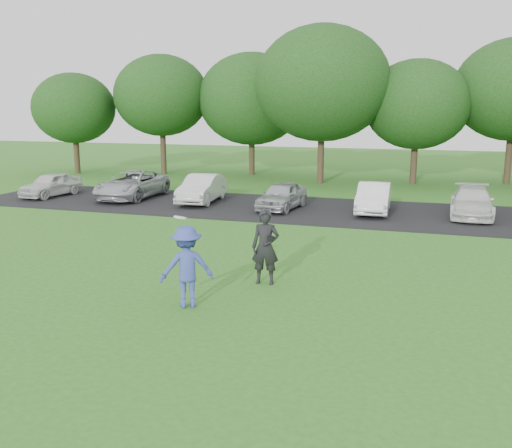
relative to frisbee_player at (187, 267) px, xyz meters
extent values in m
plane|color=#2F6C1E|center=(0.64, -0.67, -0.89)|extent=(100.00, 100.00, 0.00)
cube|color=black|center=(0.64, 12.33, -0.87)|extent=(32.00, 6.50, 0.03)
imported|color=#3C4AA9|center=(0.00, 0.00, 0.00)|extent=(1.32, 1.16, 1.77)
cylinder|color=white|center=(-0.10, -0.06, 1.07)|extent=(0.28, 0.27, 0.11)
imported|color=black|center=(1.13, 2.07, 0.03)|extent=(0.71, 0.51, 1.83)
cube|color=black|center=(1.31, 1.89, 0.30)|extent=(0.15, 0.12, 0.10)
imported|color=silver|center=(-12.59, 12.01, -0.29)|extent=(1.68, 3.44, 1.13)
imported|color=#B6B9BE|center=(-8.62, 12.70, -0.23)|extent=(2.14, 4.53, 1.25)
imported|color=silver|center=(-5.04, 12.60, -0.24)|extent=(1.64, 3.86, 1.24)
imported|color=#B6B8BE|center=(-1.17, 12.02, -0.29)|extent=(1.69, 3.46, 1.13)
imported|color=white|center=(2.56, 12.44, -0.26)|extent=(1.44, 3.66, 1.19)
imported|color=silver|center=(6.31, 12.73, -0.29)|extent=(1.67, 3.92, 1.13)
cylinder|color=#38281C|center=(-17.36, 20.93, 0.21)|extent=(0.36, 0.36, 2.20)
ellipsoid|color=#214C19|center=(-17.36, 20.93, 3.26)|extent=(5.20, 5.20, 4.42)
cylinder|color=#38281C|center=(-11.86, 22.33, 0.46)|extent=(0.36, 0.36, 2.70)
ellipsoid|color=#214C19|center=(-11.86, 22.33, 4.04)|extent=(5.94, 5.94, 5.05)
cylinder|color=#38281C|center=(-6.36, 23.73, 0.21)|extent=(0.36, 0.36, 2.20)
ellipsoid|color=#214C19|center=(-6.36, 23.73, 3.82)|extent=(6.68, 6.68, 5.68)
cylinder|color=#38281C|center=(-1.36, 20.93, 0.46)|extent=(0.36, 0.36, 2.70)
ellipsoid|color=#214C19|center=(-1.36, 20.93, 4.60)|extent=(7.42, 7.42, 6.31)
cylinder|color=#38281C|center=(3.64, 22.33, 0.21)|extent=(0.36, 0.36, 2.20)
ellipsoid|color=#214C19|center=(3.64, 22.33, 3.47)|extent=(5.76, 5.76, 4.90)
cylinder|color=#38281C|center=(8.64, 23.73, 0.46)|extent=(0.36, 0.36, 2.70)
camera|label=1|loc=(4.99, -10.70, 3.34)|focal=40.00mm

